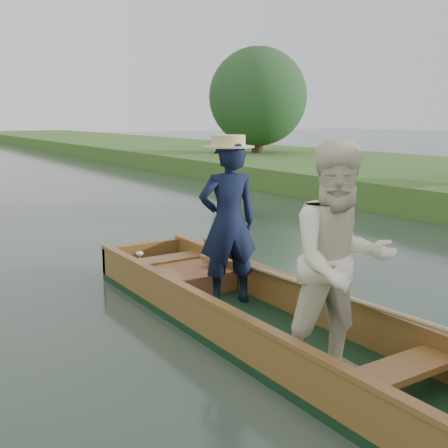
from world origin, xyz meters
TOP-DOWN VIEW (x-y plane):
  - ground at (0.00, 0.00)m, footprint 120.00×120.00m
  - punt at (-0.02, -0.20)m, footprint 1.19×5.00m

SIDE VIEW (x-z plane):
  - ground at x=0.00m, z-range 0.00..0.00m
  - punt at x=-0.02m, z-range -0.28..1.55m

